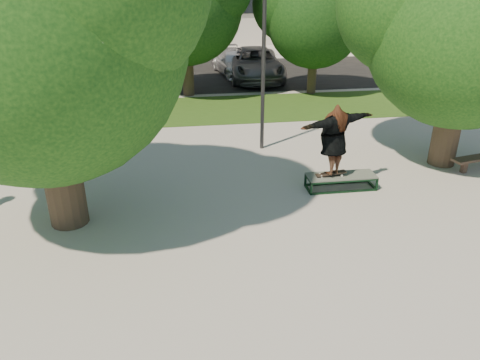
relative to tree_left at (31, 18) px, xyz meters
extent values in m
plane|color=#A5A098|center=(4.29, -1.09, -4.42)|extent=(120.00, 120.00, 0.00)
cube|color=#274B15|center=(5.29, 8.41, -4.41)|extent=(30.00, 4.00, 0.02)
cube|color=black|center=(4.29, 14.91, -4.42)|extent=(40.00, 8.00, 0.01)
cylinder|color=#38281E|center=(0.09, -0.09, -2.82)|extent=(0.84, 0.84, 3.20)
sphere|color=#103B11|center=(0.09, -0.09, -0.35)|extent=(5.80, 5.80, 5.80)
cylinder|color=#38281E|center=(10.29, 1.91, -2.92)|extent=(0.76, 0.76, 3.00)
sphere|color=#103B11|center=(10.29, 1.91, -0.64)|extent=(5.20, 5.20, 5.20)
sphere|color=#103B11|center=(8.99, 2.69, 0.01)|extent=(3.90, 3.90, 3.90)
cylinder|color=#38281E|center=(-2.21, 9.91, -3.02)|extent=(0.44, 0.44, 2.80)
sphere|color=black|center=(-2.21, 9.91, -0.96)|extent=(4.40, 4.40, 4.40)
sphere|color=black|center=(-3.31, 10.57, -0.41)|extent=(3.30, 3.30, 3.30)
cylinder|color=#38281E|center=(3.29, 10.91, -2.92)|extent=(0.50, 0.50, 3.00)
sphere|color=black|center=(3.29, 10.91, -0.70)|extent=(4.80, 4.80, 4.80)
cylinder|color=#38281E|center=(8.79, 10.41, -3.12)|extent=(0.40, 0.40, 2.60)
sphere|color=black|center=(8.79, 10.41, -1.19)|extent=(4.20, 4.20, 4.20)
sphere|color=black|center=(7.74, 11.04, -0.67)|extent=(3.15, 3.15, 3.15)
sphere|color=black|center=(9.74, 9.99, -0.46)|extent=(2.94, 2.94, 2.94)
cylinder|color=#2D2D30|center=(5.29, 3.91, -1.42)|extent=(0.12, 0.12, 6.00)
cube|color=black|center=(2.29, 23.85, -1.42)|extent=(27.60, 0.12, 1.60)
cube|color=#475147|center=(6.79, 0.72, -4.06)|extent=(1.80, 0.60, 0.03)
cylinder|color=white|center=(6.23, 0.64, -4.02)|extent=(0.06, 0.03, 0.06)
cylinder|color=white|center=(6.23, 0.80, -4.02)|extent=(0.06, 0.03, 0.06)
cylinder|color=white|center=(6.77, 0.64, -4.02)|extent=(0.06, 0.03, 0.06)
cylinder|color=white|center=(6.77, 0.80, -4.02)|extent=(0.06, 0.03, 0.06)
cube|color=black|center=(6.50, 0.72, -3.98)|extent=(0.78, 0.20, 0.10)
imported|color=#503522|center=(6.50, 0.72, -3.05)|extent=(2.31, 1.42, 1.83)
cube|color=#4A382C|center=(10.58, 1.19, -4.24)|extent=(0.16, 0.16, 0.36)
imported|color=#A09FA4|center=(0.79, 14.33, -3.77)|extent=(2.27, 4.04, 1.30)
imported|color=black|center=(-0.71, 14.62, -3.66)|extent=(1.76, 4.66, 1.52)
imported|color=slate|center=(6.79, 13.63, -3.66)|extent=(2.86, 5.62, 1.52)
imported|color=silver|center=(5.91, 14.89, -3.79)|extent=(2.46, 4.60, 1.27)
camera|label=1|loc=(2.59, -9.84, 0.96)|focal=35.00mm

